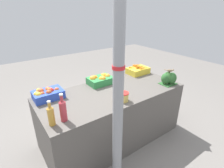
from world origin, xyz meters
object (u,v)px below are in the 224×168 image
Objects in this scene: carrot_crate at (138,70)px; juice_bottle_amber at (51,115)px; orange_crate at (100,80)px; juice_bottle_ruby at (63,110)px; pickle_jar at (123,97)px; apple_crate at (47,94)px; sparrow_bird at (170,70)px; support_pole at (118,74)px; broccoli_pile at (168,78)px.

carrot_crate is 1.35× the size of juice_bottle_amber.
orange_crate is 1.18× the size of juice_bottle_ruby.
pickle_jar is (0.72, -0.04, -0.07)m from juice_bottle_ruby.
sparrow_bird is at bearing -20.88° from apple_crate.
support_pole is at bearing -113.40° from orange_crate.
sparrow_bird is at bearing -88.93° from broccoli_pile.
orange_crate is 0.97m from broccoli_pile.
support_pole is 7.49× the size of orange_crate.
orange_crate is at bearing -0.26° from apple_crate.
support_pole is 0.70m from pickle_jar.
juice_bottle_amber is at bearing 179.26° from broccoli_pile.
orange_crate is 0.59m from pickle_jar.
pickle_jar is 0.84m from sparrow_bird.
juice_bottle_ruby is (-1.50, -0.55, 0.07)m from carrot_crate.
juice_bottle_amber is (-0.88, -0.55, 0.04)m from orange_crate.
orange_crate is at bearing 66.60° from support_pole.
support_pole reaches higher than pickle_jar.
orange_crate is 1.04m from juice_bottle_amber.
carrot_crate is at bearing -0.16° from apple_crate.
apple_crate reaches higher than pickle_jar.
sparrow_bird is (1.19, 0.37, -0.32)m from support_pole.
juice_bottle_ruby is 2.35× the size of pickle_jar.
support_pole is at bearing -48.50° from juice_bottle_ruby.
pickle_jar is at bearing -39.61° from apple_crate.
broccoli_pile is at bearing -0.79° from juice_bottle_ruby.
orange_crate reaches higher than apple_crate.
sparrow_bird is at bearing 17.08° from support_pole.
apple_crate is 1.18× the size of juice_bottle_ruby.
sparrow_bird reaches higher than orange_crate.
pickle_jar is (0.84, -0.04, -0.05)m from juice_bottle_amber.
carrot_crate is 0.57m from broccoli_pile.
sparrow_bird is at bearing -1.28° from juice_bottle_ruby.
pickle_jar is (-0.83, -0.01, -0.03)m from broccoli_pile.
apple_crate is 1.57× the size of broccoli_pile.
sparrow_bird reaches higher than apple_crate.
juice_bottle_ruby reaches higher than orange_crate.
apple_crate is at bearing 159.54° from broccoli_pile.
support_pole is at bearing -110.38° from sparrow_bird.
apple_crate is 0.92m from pickle_jar.
support_pole is 1.29m from sparrow_bird.
apple_crate is 0.56m from juice_bottle_ruby.
broccoli_pile is (0.05, -0.57, 0.03)m from carrot_crate.
sparrow_bird is (0.78, -0.58, 0.15)m from orange_crate.
support_pole is 10.10× the size of juice_bottle_amber.
apple_crate is (-0.35, 0.95, -0.47)m from support_pole.
juice_bottle_ruby is (0.12, 0.00, 0.01)m from juice_bottle_amber.
apple_crate is at bearing 179.84° from carrot_crate.
juice_bottle_amber is at bearing 177.60° from pickle_jar.
apple_crate is at bearing 77.08° from juice_bottle_amber.
carrot_crate reaches higher than pickle_jar.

